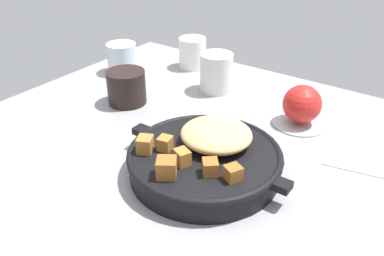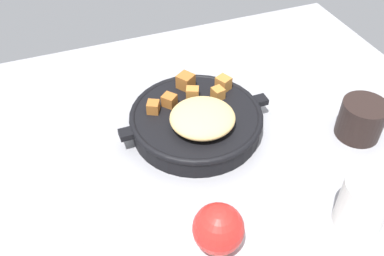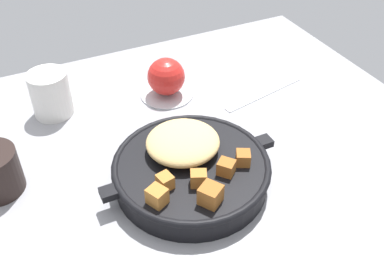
# 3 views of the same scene
# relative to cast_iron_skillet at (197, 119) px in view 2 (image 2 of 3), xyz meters

# --- Properties ---
(ground_plane) EXTENTS (1.01, 0.83, 0.02)m
(ground_plane) POSITION_rel_cast_iron_skillet_xyz_m (-0.01, 0.04, -0.04)
(ground_plane) COLOR gray
(cast_iron_skillet) EXTENTS (0.29, 0.25, 0.08)m
(cast_iron_skillet) POSITION_rel_cast_iron_skillet_xyz_m (0.00, 0.00, 0.00)
(cast_iron_skillet) COLOR black
(cast_iron_skillet) RESTS_ON ground_plane
(saucer_plate) EXTENTS (0.11, 0.11, 0.01)m
(saucer_plate) POSITION_rel_cast_iron_skillet_xyz_m (0.06, 0.24, -0.03)
(saucer_plate) COLOR #B7BABF
(saucer_plate) RESTS_ON ground_plane
(red_apple) EXTENTS (0.08, 0.08, 0.08)m
(red_apple) POSITION_rel_cast_iron_skillet_xyz_m (0.06, 0.24, 0.01)
(red_apple) COLOR red
(red_apple) RESTS_ON saucer_plate
(butter_knife) EXTENTS (0.20, 0.05, 0.00)m
(butter_knife) POSITION_rel_cast_iron_skillet_xyz_m (0.24, 0.16, -0.03)
(butter_knife) COLOR silver
(butter_knife) RESTS_ON ground_plane
(ceramic_mug_white) EXTENTS (0.07, 0.07, 0.09)m
(ceramic_mug_white) POSITION_rel_cast_iron_skillet_xyz_m (-0.16, 0.28, 0.01)
(ceramic_mug_white) COLOR silver
(ceramic_mug_white) RESTS_ON ground_plane
(coffee_mug_dark) EXTENTS (0.08, 0.08, 0.07)m
(coffee_mug_dark) POSITION_rel_cast_iron_skillet_xyz_m (-0.28, 0.12, 0.01)
(coffee_mug_dark) COLOR black
(coffee_mug_dark) RESTS_ON ground_plane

